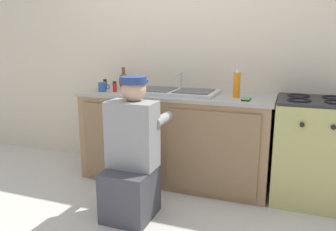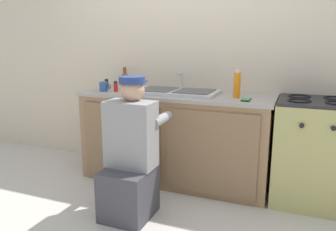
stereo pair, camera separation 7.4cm
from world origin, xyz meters
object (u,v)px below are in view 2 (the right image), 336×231
(spice_bottle_red, at_px, (116,87))
(plumber_person, at_px, (130,160))
(coffee_mug, at_px, (104,87))
(vase_decorative, at_px, (125,81))
(cell_phone, at_px, (246,100))
(stove_range, at_px, (312,151))
(spice_bottle_pepper, at_px, (107,84))
(sink_double_basin, at_px, (176,92))
(soap_bottle_orange, at_px, (237,85))

(spice_bottle_red, bearing_deg, plumber_person, -52.78)
(coffee_mug, bearing_deg, vase_decorative, 62.13)
(cell_phone, bearing_deg, stove_range, 13.98)
(spice_bottle_pepper, bearing_deg, coffee_mug, -67.35)
(sink_double_basin, height_order, plumber_person, plumber_person)
(cell_phone, height_order, spice_bottle_pepper, spice_bottle_pepper)
(sink_double_basin, bearing_deg, coffee_mug, -170.07)
(soap_bottle_orange, bearing_deg, sink_double_basin, 177.28)
(plumber_person, bearing_deg, coffee_mug, 134.33)
(spice_bottle_red, relative_size, spice_bottle_pepper, 1.00)
(spice_bottle_red, bearing_deg, cell_phone, -1.66)
(sink_double_basin, xyz_separation_m, spice_bottle_pepper, (-0.79, 0.03, 0.03))
(soap_bottle_orange, distance_m, spice_bottle_pepper, 1.38)
(soap_bottle_orange, bearing_deg, plumber_person, -131.48)
(plumber_person, xyz_separation_m, vase_decorative, (-0.52, 0.88, 0.51))
(stove_range, bearing_deg, soap_bottle_orange, -177.77)
(plumber_person, height_order, spice_bottle_red, plumber_person)
(soap_bottle_orange, distance_m, coffee_mug, 1.32)
(stove_range, xyz_separation_m, vase_decorative, (-1.86, 0.10, 0.52))
(stove_range, bearing_deg, spice_bottle_pepper, 179.02)
(spice_bottle_red, bearing_deg, soap_bottle_orange, 3.65)
(stove_range, relative_size, plumber_person, 0.82)
(sink_double_basin, distance_m, stove_range, 1.32)
(plumber_person, bearing_deg, sink_double_basin, 83.93)
(sink_double_basin, distance_m, vase_decorative, 0.62)
(sink_double_basin, relative_size, vase_decorative, 3.48)
(soap_bottle_orange, xyz_separation_m, coffee_mug, (-1.31, -0.10, -0.07))
(plumber_person, distance_m, cell_phone, 1.09)
(coffee_mug, bearing_deg, stove_range, 3.63)
(plumber_person, height_order, vase_decorative, vase_decorative)
(vase_decorative, bearing_deg, cell_phone, -10.44)
(cell_phone, relative_size, spice_bottle_pepper, 1.33)
(spice_bottle_pepper, distance_m, vase_decorative, 0.20)
(sink_double_basin, relative_size, cell_phone, 5.71)
(spice_bottle_pepper, bearing_deg, plumber_person, -49.06)
(sink_double_basin, height_order, spice_bottle_pepper, sink_double_basin)
(plumber_person, height_order, coffee_mug, plumber_person)
(stove_range, height_order, plumber_person, plumber_person)
(plumber_person, bearing_deg, spice_bottle_pepper, 130.94)
(coffee_mug, relative_size, spice_bottle_pepper, 1.20)
(coffee_mug, distance_m, spice_bottle_pepper, 0.17)
(soap_bottle_orange, distance_m, spice_bottle_red, 1.19)
(plumber_person, relative_size, cell_phone, 7.89)
(soap_bottle_orange, height_order, cell_phone, soap_bottle_orange)
(spice_bottle_pepper, bearing_deg, vase_decorative, 19.23)
(plumber_person, relative_size, spice_bottle_pepper, 10.52)
(spice_bottle_pepper, height_order, vase_decorative, vase_decorative)
(spice_bottle_red, bearing_deg, stove_range, 3.15)
(spice_bottle_red, bearing_deg, spice_bottle_pepper, 144.59)
(coffee_mug, height_order, vase_decorative, vase_decorative)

